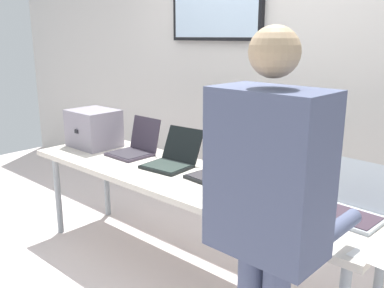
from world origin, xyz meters
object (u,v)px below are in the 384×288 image
workbench (184,182)px  equipment_box (94,128)px  person (268,202)px  laptop_station_2 (220,171)px  laptop_station_1 (173,158)px  laptop_station_3 (277,185)px  laptop_station_4 (354,204)px  laptop_station_0 (135,146)px  coffee_mug (248,208)px

workbench → equipment_box: equipment_box is taller
person → workbench: bearing=148.9°
laptop_station_2 → laptop_station_1: bearing=-178.4°
laptop_station_3 → laptop_station_4: (0.44, 0.02, -0.00)m
workbench → laptop_station_4: (1.09, 0.13, 0.11)m
laptop_station_0 → coffee_mug: bearing=-15.6°
laptop_station_3 → laptop_station_0: bearing=179.5°
laptop_station_0 → laptop_station_1: laptop_station_0 is taller
laptop_station_4 → person: (-0.06, -0.75, 0.23)m
laptop_station_1 → workbench: bearing=-25.8°
laptop_station_3 → coffee_mug: 0.36m
person → laptop_station_4: bearing=85.5°
equipment_box → laptop_station_1: size_ratio=0.98×
workbench → laptop_station_3: bearing=9.4°
workbench → coffee_mug: coffee_mug is taller
laptop_station_1 → laptop_station_3: bearing=0.6°
workbench → laptop_station_2: laptop_station_2 is taller
laptop_station_0 → laptop_station_4: bearing=0.3°
laptop_station_3 → laptop_station_1: bearing=-179.4°
equipment_box → laptop_station_2: size_ratio=1.03×
laptop_station_3 → equipment_box: bearing=-178.0°
laptop_station_0 → person: bearing=-23.9°
equipment_box → laptop_station_1: 0.88m
workbench → person: person is taller
laptop_station_0 → laptop_station_1: bearing=-2.7°
equipment_box → coffee_mug: 1.80m
laptop_station_2 → laptop_station_0: bearing=179.5°
laptop_station_0 → laptop_station_3: bearing=-0.5°
equipment_box → laptop_station_4: bearing=2.1°
person → laptop_station_1: bearing=149.8°
equipment_box → laptop_station_4: size_ratio=0.99×
laptop_station_0 → laptop_station_4: (1.72, 0.01, -0.01)m
workbench → laptop_station_0: bearing=169.4°
laptop_station_0 → person: person is taller
laptop_station_4 → coffee_mug: laptop_station_4 is taller
coffee_mug → laptop_station_1: bearing=158.7°
laptop_station_4 → equipment_box: bearing=-177.9°
workbench → laptop_station_3: laptop_station_3 is taller
laptop_station_1 → laptop_station_2: laptop_station_1 is taller
laptop_station_0 → workbench: bearing=-10.6°
equipment_box → laptop_station_4: 2.17m
workbench → equipment_box: 1.10m
laptop_station_0 → laptop_station_4: laptop_station_0 is taller
laptop_station_0 → laptop_station_2: bearing=-0.5°
laptop_station_1 → coffee_mug: (0.89, -0.35, -0.02)m
workbench → person: bearing=-31.1°
equipment_box → laptop_station_0: (0.45, 0.07, -0.09)m
laptop_station_1 → laptop_station_4: laptop_station_1 is taller
workbench → laptop_station_0: 0.66m
coffee_mug → laptop_station_4: bearing=43.4°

